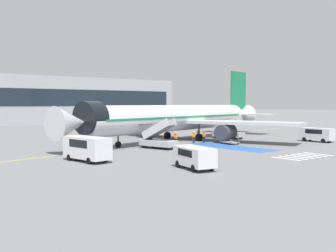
% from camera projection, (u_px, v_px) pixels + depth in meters
% --- Properties ---
extents(ground_plane, '(600.00, 600.00, 0.00)m').
position_uv_depth(ground_plane, '(171.00, 141.00, 60.14)').
color(ground_plane, slate).
extents(apron_leadline_yellow, '(77.09, 19.04, 0.01)m').
position_uv_depth(apron_leadline_yellow, '(176.00, 141.00, 59.93)').
color(apron_leadline_yellow, gold).
rests_on(apron_leadline_yellow, ground_plane).
extents(apron_stand_patch_blue, '(4.19, 13.12, 0.01)m').
position_uv_depth(apron_stand_patch_blue, '(230.00, 147.00, 51.26)').
color(apron_stand_patch_blue, '#2856A8').
rests_on(apron_stand_patch_blue, ground_plane).
extents(apron_walkway_bar_0, '(0.44, 3.60, 0.01)m').
position_uv_depth(apron_walkway_bar_0, '(286.00, 159.00, 40.31)').
color(apron_walkway_bar_0, silver).
rests_on(apron_walkway_bar_0, ground_plane).
extents(apron_walkway_bar_1, '(0.44, 3.60, 0.01)m').
position_uv_depth(apron_walkway_bar_1, '(292.00, 158.00, 41.05)').
color(apron_walkway_bar_1, silver).
rests_on(apron_walkway_bar_1, ground_plane).
extents(apron_walkway_bar_2, '(0.44, 3.60, 0.01)m').
position_uv_depth(apron_walkway_bar_2, '(299.00, 157.00, 41.79)').
color(apron_walkway_bar_2, silver).
rests_on(apron_walkway_bar_2, ground_plane).
extents(apron_walkway_bar_3, '(0.44, 3.60, 0.01)m').
position_uv_depth(apron_walkway_bar_3, '(306.00, 156.00, 42.53)').
color(apron_walkway_bar_3, silver).
rests_on(apron_walkway_bar_3, ground_plane).
extents(apron_walkway_bar_4, '(0.44, 3.60, 0.01)m').
position_uv_depth(apron_walkway_bar_4, '(312.00, 155.00, 43.27)').
color(apron_walkway_bar_4, silver).
rests_on(apron_walkway_bar_4, ground_plane).
extents(apron_walkway_bar_5, '(0.44, 3.60, 0.01)m').
position_uv_depth(apron_walkway_bar_5, '(318.00, 154.00, 44.01)').
color(apron_walkway_bar_5, silver).
rests_on(apron_walkway_bar_5, ground_plane).
extents(airliner, '(45.10, 35.82, 11.71)m').
position_uv_depth(airliner, '(179.00, 118.00, 60.29)').
color(airliner, silver).
rests_on(airliner, ground_plane).
extents(boarding_stairs_forward, '(3.28, 5.54, 3.90)m').
position_uv_depth(boarding_stairs_forward, '(158.00, 141.00, 49.47)').
color(boarding_stairs_forward, '#ADB2BA').
rests_on(boarding_stairs_forward, ground_plane).
extents(boarding_stairs_aft, '(3.28, 5.54, 3.67)m').
position_uv_depth(boarding_stairs_aft, '(228.00, 133.00, 63.33)').
color(boarding_stairs_aft, '#ADB2BA').
rests_on(boarding_stairs_aft, ground_plane).
extents(fuel_tanker, '(8.59, 2.87, 3.52)m').
position_uv_depth(fuel_tanker, '(131.00, 121.00, 85.80)').
color(fuel_tanker, '#38383D').
rests_on(fuel_tanker, ground_plane).
extents(service_van_0, '(1.91, 4.91, 2.05)m').
position_uv_depth(service_van_0, '(317.00, 134.00, 58.09)').
color(service_van_0, silver).
rests_on(service_van_0, ground_plane).
extents(service_van_1, '(2.81, 5.68, 2.41)m').
position_uv_depth(service_van_1, '(87.00, 147.00, 38.37)').
color(service_van_1, silver).
rests_on(service_van_1, ground_plane).
extents(service_van_2, '(2.72, 4.68, 1.92)m').
position_uv_depth(service_van_2, '(194.00, 156.00, 33.80)').
color(service_van_2, silver).
rests_on(service_van_2, ground_plane).
extents(baggage_cart, '(1.90, 2.81, 0.87)m').
position_uv_depth(baggage_cart, '(230.00, 142.00, 54.93)').
color(baggage_cart, gray).
rests_on(baggage_cart, ground_plane).
extents(ground_crew_0, '(0.27, 0.45, 1.83)m').
position_uv_depth(ground_crew_0, '(175.00, 137.00, 53.40)').
color(ground_crew_0, '#191E38').
rests_on(ground_crew_0, ground_plane).
extents(ground_crew_1, '(0.44, 0.25, 1.77)m').
position_uv_depth(ground_crew_1, '(204.00, 136.00, 56.95)').
color(ground_crew_1, '#191E38').
rests_on(ground_crew_1, ground_plane).
extents(ground_crew_2, '(0.40, 0.49, 1.68)m').
position_uv_depth(ground_crew_2, '(194.00, 136.00, 56.42)').
color(ground_crew_2, '#2D2D33').
rests_on(ground_crew_2, ground_plane).
extents(ground_crew_3, '(0.47, 0.32, 1.76)m').
position_uv_depth(ground_crew_3, '(198.00, 134.00, 59.62)').
color(ground_crew_3, '#191E38').
rests_on(ground_crew_3, ground_plane).
extents(traffic_cone_0, '(0.47, 0.47, 0.52)m').
position_uv_depth(traffic_cone_0, '(191.00, 145.00, 51.59)').
color(traffic_cone_0, orange).
rests_on(traffic_cone_0, ground_plane).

